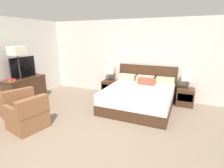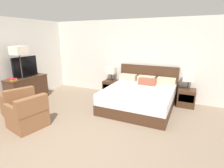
{
  "view_description": "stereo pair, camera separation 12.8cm",
  "coord_description": "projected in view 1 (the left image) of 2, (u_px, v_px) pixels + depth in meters",
  "views": [
    {
      "loc": [
        1.78,
        -2.26,
        1.97
      ],
      "look_at": [
        -0.01,
        1.83,
        0.75
      ],
      "focal_mm": 28.0,
      "sensor_mm": 36.0,
      "label": 1
    },
    {
      "loc": [
        1.9,
        -2.21,
        1.97
      ],
      "look_at": [
        -0.01,
        1.83,
        0.75
      ],
      "focal_mm": 28.0,
      "sensor_mm": 36.0,
      "label": 2
    }
  ],
  "objects": [
    {
      "name": "dresser",
      "position": [
        26.0,
        89.0,
        5.38
      ],
      "size": [
        0.5,
        1.26,
        0.77
      ],
      "color": "#422819",
      "rests_on": "ground"
    },
    {
      "name": "armchair_by_window",
      "position": [
        17.0,
        106.0,
        4.4
      ],
      "size": [
        0.89,
        0.89,
        0.76
      ],
      "color": "brown",
      "rests_on": "ground"
    },
    {
      "name": "book_blue_cover",
      "position": [
        11.0,
        79.0,
        4.88
      ],
      "size": [
        0.23,
        0.15,
        0.03
      ],
      "primitive_type": "cube",
      "rotation": [
        0.0,
        0.0,
        -0.02
      ],
      "color": "#B7282D",
      "rests_on": "book_red_cover"
    },
    {
      "name": "nightstand_right",
      "position": [
        185.0,
        97.0,
        5.12
      ],
      "size": [
        0.48,
        0.46,
        0.5
      ],
      "color": "#422819",
      "rests_on": "ground"
    },
    {
      "name": "ground_plane",
      "position": [
        73.0,
        147.0,
        3.21
      ],
      "size": [
        9.98,
        9.98,
        0.0
      ],
      "primitive_type": "plane",
      "color": "#84705B"
    },
    {
      "name": "bed",
      "position": [
        139.0,
        96.0,
        4.97
      ],
      "size": [
        1.87,
        1.97,
        1.08
      ],
      "color": "#422819",
      "rests_on": "ground"
    },
    {
      "name": "wall_back",
      "position": [
        130.0,
        58.0,
        5.84
      ],
      "size": [
        7.19,
        0.06,
        2.51
      ],
      "primitive_type": "cube",
      "color": "beige",
      "rests_on": "ground"
    },
    {
      "name": "armchair_companion",
      "position": [
        28.0,
        116.0,
        3.8
      ],
      "size": [
        0.81,
        0.8,
        0.76
      ],
      "color": "brown",
      "rests_on": "ground"
    },
    {
      "name": "nightstand_left",
      "position": [
        110.0,
        88.0,
        6.05
      ],
      "size": [
        0.48,
        0.46,
        0.5
      ],
      "color": "#422819",
      "rests_on": "ground"
    },
    {
      "name": "wall_left",
      "position": [
        14.0,
        61.0,
        5.25
      ],
      "size": [
        0.06,
        5.13,
        2.51
      ],
      "primitive_type": "cube",
      "color": "beige",
      "rests_on": "ground"
    },
    {
      "name": "tv",
      "position": [
        23.0,
        68.0,
        5.22
      ],
      "size": [
        0.18,
        0.85,
        0.62
      ],
      "color": "black",
      "rests_on": "dresser"
    },
    {
      "name": "table_lamp_right",
      "position": [
        188.0,
        77.0,
        4.96
      ],
      "size": [
        0.29,
        0.29,
        0.48
      ],
      "color": "#332D28",
      "rests_on": "nightstand_right"
    },
    {
      "name": "table_lamp_left",
      "position": [
        110.0,
        70.0,
        5.89
      ],
      "size": [
        0.29,
        0.29,
        0.48
      ],
      "color": "#332D28",
      "rests_on": "nightstand_left"
    },
    {
      "name": "floor_lamp",
      "position": [
        17.0,
        55.0,
        4.82
      ],
      "size": [
        0.37,
        0.37,
        1.71
      ],
      "color": "#332D28",
      "rests_on": "ground"
    },
    {
      "name": "book_red_cover",
      "position": [
        11.0,
        80.0,
        4.89
      ],
      "size": [
        0.25,
        0.2,
        0.03
      ],
      "primitive_type": "cube",
      "rotation": [
        0.0,
        0.0,
        -0.24
      ],
      "color": "gold",
      "rests_on": "dresser"
    }
  ]
}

